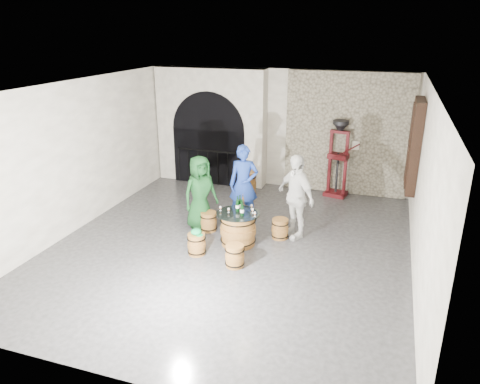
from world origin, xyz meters
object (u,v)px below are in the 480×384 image
(wine_bottle_center, at_px, (242,209))
(side_barrel, at_px, (247,184))
(person_green, at_px, (200,192))
(barrel_stool_right, at_px, (280,229))
(corking_press, at_px, (339,153))
(barrel_stool_far, at_px, (242,217))
(person_white, at_px, (296,196))
(barrel_table, at_px, (238,229))
(wine_bottle_right, at_px, (240,204))
(person_blue, at_px, (244,184))
(barrel_stool_left, at_px, (209,221))
(barrel_stool_near_left, at_px, (197,244))
(barrel_stool_near_right, at_px, (235,256))
(wine_bottle_left, at_px, (238,205))

(wine_bottle_center, xyz_separation_m, side_barrel, (-0.79, 2.78, -0.48))
(person_green, relative_size, wine_bottle_center, 5.06)
(barrel_stool_right, xyz_separation_m, side_barrel, (-1.42, 2.13, 0.13))
(corking_press, bearing_deg, barrel_stool_far, -111.77)
(person_white, bearing_deg, barrel_table, -105.10)
(wine_bottle_right, bearing_deg, person_blue, 103.74)
(person_green, bearing_deg, person_blue, -16.01)
(barrel_table, relative_size, wine_bottle_right, 2.74)
(barrel_stool_left, distance_m, corking_press, 4.02)
(barrel_stool_right, xyz_separation_m, person_blue, (-1.01, 0.62, 0.68))
(barrel_stool_near_left, relative_size, corking_press, 0.22)
(barrel_stool_far, xyz_separation_m, corking_press, (1.74, 2.62, 0.96))
(barrel_stool_right, height_order, person_white, person_white)
(barrel_table, bearing_deg, barrel_stool_far, 102.68)
(barrel_stool_near_right, relative_size, wine_bottle_center, 1.33)
(wine_bottle_left, xyz_separation_m, side_barrel, (-0.63, 2.59, -0.48))
(barrel_stool_far, xyz_separation_m, barrel_stool_near_left, (-0.43, -1.58, 0.00))
(person_white, relative_size, wine_bottle_center, 5.57)
(person_blue, bearing_deg, wine_bottle_right, -90.42)
(wine_bottle_center, bearing_deg, barrel_stool_left, 151.18)
(barrel_stool_near_left, height_order, person_blue, person_blue)
(barrel_stool_near_left, height_order, person_green, person_green)
(barrel_stool_left, height_order, corking_press, corking_press)
(barrel_stool_left, bearing_deg, person_green, 153.05)
(barrel_stool_right, distance_m, wine_bottle_right, 1.05)
(barrel_stool_left, bearing_deg, wine_bottle_center, -28.82)
(barrel_stool_left, height_order, person_green, person_green)
(barrel_stool_far, distance_m, wine_bottle_left, 1.03)
(barrel_stool_left, bearing_deg, side_barrel, 86.12)
(barrel_stool_left, bearing_deg, person_white, 9.89)
(barrel_table, distance_m, person_white, 1.38)
(barrel_stool_near_right, relative_size, person_blue, 0.24)
(side_barrel, bearing_deg, person_white, -48.99)
(barrel_table, height_order, barrel_stool_left, barrel_table)
(barrel_stool_left, bearing_deg, wine_bottle_right, -17.37)
(barrel_table, height_order, person_white, person_white)
(barrel_stool_left, bearing_deg, barrel_table, -26.95)
(barrel_stool_left, height_order, barrel_stool_far, same)
(barrel_stool_near_right, bearing_deg, person_green, 132.01)
(person_white, bearing_deg, wine_bottle_right, -112.19)
(barrel_stool_right, relative_size, wine_bottle_left, 1.33)
(barrel_stool_left, bearing_deg, wine_bottle_left, -22.87)
(wine_bottle_center, height_order, corking_press, corking_press)
(barrel_table, bearing_deg, wine_bottle_right, 96.13)
(barrel_stool_far, relative_size, barrel_stool_near_right, 1.00)
(barrel_stool_far, xyz_separation_m, barrel_stool_near_right, (0.44, -1.80, 0.00))
(barrel_table, relative_size, barrel_stool_near_right, 2.06)
(barrel_stool_far, relative_size, side_barrel, 0.63)
(person_green, bearing_deg, wine_bottle_center, -83.03)
(barrel_stool_near_right, distance_m, side_barrel, 3.69)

